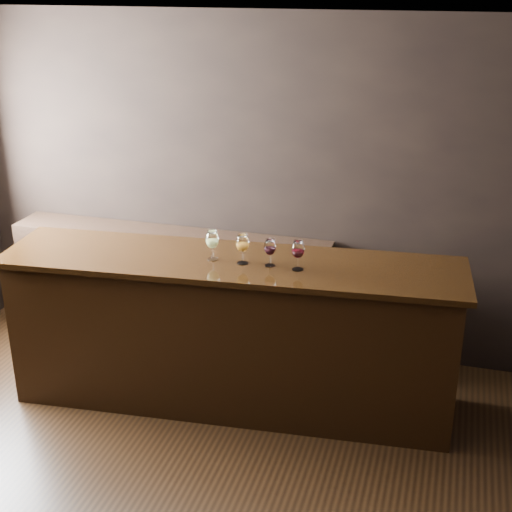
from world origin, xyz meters
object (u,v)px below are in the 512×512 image
(bar_counter, at_px, (231,335))
(back_bar_shelf, at_px, (171,287))
(glass_white, at_px, (212,240))
(glass_amber, at_px, (242,244))
(glass_red_b, at_px, (298,250))
(glass_red_a, at_px, (270,248))

(bar_counter, height_order, back_bar_shelf, bar_counter)
(bar_counter, distance_m, glass_white, 0.76)
(glass_white, distance_m, glass_amber, 0.22)
(glass_red_b, bearing_deg, back_bar_shelf, 147.39)
(glass_amber, bearing_deg, glass_red_b, -0.33)
(back_bar_shelf, bearing_deg, glass_red_a, -36.56)
(glass_white, height_order, glass_red_b, glass_white)
(back_bar_shelf, xyz_separation_m, glass_red_a, (1.11, -0.83, 0.80))
(back_bar_shelf, relative_size, glass_white, 12.73)
(glass_red_a, bearing_deg, glass_amber, -176.21)
(glass_red_a, bearing_deg, glass_white, -179.04)
(back_bar_shelf, bearing_deg, glass_white, -50.14)
(glass_amber, xyz_separation_m, glass_red_b, (0.40, -0.00, -0.00))
(bar_counter, height_order, glass_red_b, glass_red_b)
(bar_counter, relative_size, glass_white, 14.67)
(glass_white, relative_size, glass_red_a, 1.11)
(bar_counter, xyz_separation_m, glass_red_b, (0.50, -0.04, 0.75))
(back_bar_shelf, xyz_separation_m, glass_red_b, (1.31, -0.84, 0.81))
(bar_counter, bearing_deg, glass_white, -170.40)
(glass_amber, height_order, glass_red_a, glass_amber)
(back_bar_shelf, distance_m, glass_white, 1.35)
(glass_white, height_order, glass_amber, glass_white)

